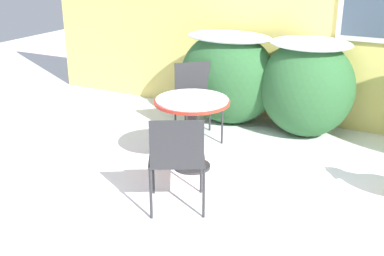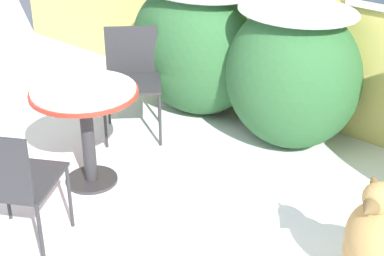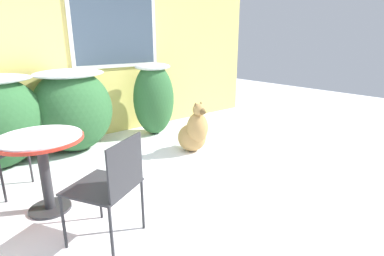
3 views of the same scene
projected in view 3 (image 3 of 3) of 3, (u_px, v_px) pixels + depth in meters
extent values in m
plane|color=white|center=(129.00, 197.00, 3.13)|extent=(16.00, 16.00, 0.00)
cube|color=#E5D16B|center=(51.00, 58.00, 4.38)|extent=(8.00, 0.06, 2.64)
cube|color=silver|center=(115.00, 20.00, 4.81)|extent=(1.51, 0.04, 1.50)
cube|color=#3D4C5B|center=(115.00, 20.00, 4.80)|extent=(1.39, 0.01, 1.38)
ellipsoid|color=#2D6033|center=(73.00, 111.00, 4.30)|extent=(1.12, 0.96, 1.18)
ellipsoid|color=white|center=(69.00, 73.00, 4.14)|extent=(0.95, 0.81, 0.12)
ellipsoid|color=#2D6033|center=(154.00, 99.00, 5.06)|extent=(0.71, 0.61, 1.20)
ellipsoid|color=white|center=(153.00, 67.00, 4.90)|extent=(0.60, 0.52, 0.12)
cylinder|color=#2D2D30|center=(51.00, 208.00, 2.90)|extent=(0.38, 0.38, 0.03)
cylinder|color=#2D2D30|center=(45.00, 175.00, 2.80)|extent=(0.09, 0.09, 0.68)
cylinder|color=red|center=(40.00, 139.00, 2.70)|extent=(0.76, 0.76, 0.03)
cylinder|color=white|center=(39.00, 137.00, 2.69)|extent=(0.73, 0.73, 0.02)
cylinder|color=#2D2D30|center=(2.00, 181.00, 2.97)|extent=(0.02, 0.02, 0.46)
cylinder|color=#2D2D30|center=(30.00, 163.00, 3.39)|extent=(0.02, 0.02, 0.46)
cube|color=#2D2D30|center=(102.00, 186.00, 2.36)|extent=(0.65, 0.65, 0.02)
cube|color=#2D2D30|center=(126.00, 166.00, 2.22)|extent=(0.39, 0.23, 0.41)
cylinder|color=#2D2D30|center=(100.00, 195.00, 2.71)|extent=(0.02, 0.02, 0.46)
cylinder|color=#2D2D30|center=(63.00, 222.00, 2.31)|extent=(0.02, 0.02, 0.46)
cylinder|color=#2D2D30|center=(143.00, 205.00, 2.55)|extent=(0.02, 0.02, 0.46)
cylinder|color=#2D2D30|center=(111.00, 235.00, 2.16)|extent=(0.02, 0.02, 0.46)
ellipsoid|color=tan|center=(192.00, 137.00, 4.38)|extent=(0.43, 0.42, 0.40)
ellipsoid|color=tan|center=(197.00, 128.00, 4.24)|extent=(0.33, 0.29, 0.44)
sphere|color=tan|center=(199.00, 110.00, 4.14)|extent=(0.17, 0.17, 0.17)
cone|color=brown|center=(205.00, 112.00, 4.05)|extent=(0.10, 0.09, 0.10)
ellipsoid|color=brown|center=(196.00, 105.00, 4.10)|extent=(0.04, 0.03, 0.08)
ellipsoid|color=brown|center=(201.00, 105.00, 4.16)|extent=(0.04, 0.03, 0.08)
ellipsoid|color=tan|center=(184.00, 141.00, 4.56)|extent=(0.09, 0.19, 0.08)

